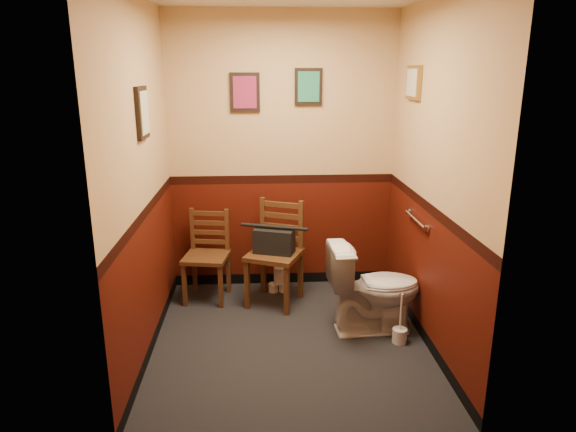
% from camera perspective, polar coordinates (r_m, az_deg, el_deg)
% --- Properties ---
extents(floor, '(2.20, 2.40, 0.00)m').
position_cam_1_polar(floor, '(4.36, 0.20, -13.67)').
color(floor, black).
rests_on(floor, ground).
extents(wall_back, '(2.20, 0.00, 2.70)m').
position_cam_1_polar(wall_back, '(5.05, -0.66, 6.79)').
color(wall_back, '#3F0F07').
rests_on(wall_back, ground).
extents(wall_front, '(2.20, 0.00, 2.70)m').
position_cam_1_polar(wall_front, '(2.71, 1.85, -1.30)').
color(wall_front, '#3F0F07').
rests_on(wall_front, ground).
extents(wall_left, '(0.00, 2.40, 2.70)m').
position_cam_1_polar(wall_left, '(3.96, -15.91, 3.61)').
color(wall_left, '#3F0F07').
rests_on(wall_left, ground).
extents(wall_right, '(0.00, 2.40, 2.70)m').
position_cam_1_polar(wall_right, '(4.09, 15.82, 4.01)').
color(wall_right, '#3F0F07').
rests_on(wall_right, ground).
extents(grab_bar, '(0.05, 0.56, 0.06)m').
position_cam_1_polar(grab_bar, '(4.41, 14.02, -0.39)').
color(grab_bar, silver).
rests_on(grab_bar, wall_right).
extents(framed_print_back_a, '(0.28, 0.04, 0.36)m').
position_cam_1_polar(framed_print_back_a, '(4.97, -4.82, 13.54)').
color(framed_print_back_a, black).
rests_on(framed_print_back_a, wall_back).
extents(framed_print_back_b, '(0.26, 0.04, 0.34)m').
position_cam_1_polar(framed_print_back_b, '(4.99, 2.29, 14.17)').
color(framed_print_back_b, black).
rests_on(framed_print_back_b, wall_back).
extents(framed_print_left, '(0.04, 0.30, 0.38)m').
position_cam_1_polar(framed_print_left, '(3.98, -15.87, 10.98)').
color(framed_print_left, black).
rests_on(framed_print_left, wall_left).
extents(framed_print_right, '(0.04, 0.34, 0.28)m').
position_cam_1_polar(framed_print_right, '(4.58, 13.77, 14.21)').
color(framed_print_right, olive).
rests_on(framed_print_right, wall_right).
extents(toilet, '(0.80, 0.48, 0.76)m').
position_cam_1_polar(toilet, '(4.42, 9.53, -7.94)').
color(toilet, white).
rests_on(toilet, floor).
extents(toilet_brush, '(0.12, 0.12, 0.43)m').
position_cam_1_polar(toilet_brush, '(4.40, 12.30, -12.74)').
color(toilet_brush, silver).
rests_on(toilet_brush, floor).
extents(chair_left, '(0.46, 0.46, 0.86)m').
position_cam_1_polar(chair_left, '(5.01, -8.97, -4.36)').
color(chair_left, '#4F2E17').
rests_on(chair_left, floor).
extents(chair_right, '(0.60, 0.60, 0.98)m').
position_cam_1_polar(chair_right, '(4.85, -1.35, -4.14)').
color(chair_right, '#4F2E17').
rests_on(chair_right, floor).
extents(handbag, '(0.40, 0.29, 0.27)m').
position_cam_1_polar(handbag, '(4.76, -1.55, -2.76)').
color(handbag, black).
rests_on(handbag, chair_right).
extents(tp_stack, '(0.20, 0.12, 0.27)m').
position_cam_1_polar(tp_stack, '(5.18, -1.04, -7.30)').
color(tp_stack, silver).
rests_on(tp_stack, floor).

